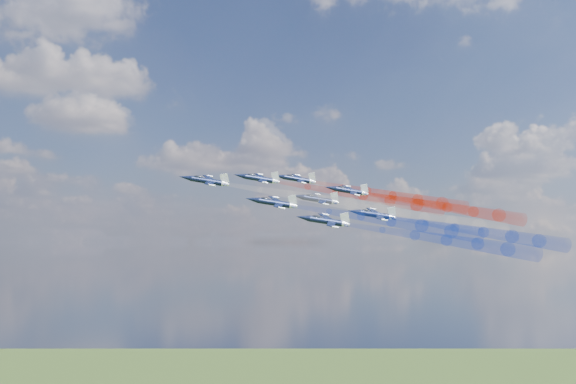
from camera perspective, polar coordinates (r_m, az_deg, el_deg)
jet_lead at (r=153.79m, az=-7.07°, el=0.96°), size 14.35×12.78×7.75m
trail_lead at (r=158.46m, az=2.87°, el=-0.65°), size 44.45×16.35×11.38m
jet_inner_left at (r=145.08m, az=-1.23°, el=-0.94°), size 14.35×12.78×7.75m
trail_inner_left at (r=152.70m, az=8.97°, el=-2.54°), size 44.45×16.35×11.38m
jet_inner_right at (r=165.28m, az=-2.55°, el=1.16°), size 14.35×12.78×7.75m
trail_inner_right at (r=171.86m, az=6.52°, el=-0.34°), size 44.45×16.35×11.38m
jet_outer_left at (r=138.47m, az=3.26°, el=-2.53°), size 14.35×12.78×7.75m
trail_outer_left at (r=148.28m, az=13.59°, el=-4.05°), size 44.45×16.35×11.38m
jet_center_third at (r=158.09m, az=2.57°, el=-0.65°), size 14.35×12.78×7.75m
trail_center_third at (r=167.18m, az=11.73°, el=-2.11°), size 44.45×16.35×11.38m
jet_outer_right at (r=177.82m, az=0.76°, el=1.12°), size 14.35×12.78×7.75m
trail_outer_right at (r=185.74m, az=9.06°, el=-0.27°), size 44.45×16.35×11.38m
jet_rear_left at (r=152.37m, az=7.47°, el=-1.96°), size 14.35×12.78×7.75m
trail_rear_left at (r=163.73m, az=16.60°, el=-3.35°), size 44.45×16.35×11.38m
jet_rear_right at (r=169.52m, az=5.26°, el=0.10°), size 14.35×12.78×7.75m
trail_rear_right at (r=179.59m, az=13.67°, el=-1.30°), size 44.45×16.35×11.38m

